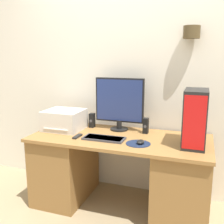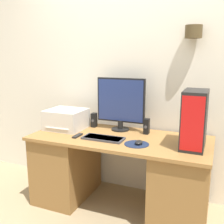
% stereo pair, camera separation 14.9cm
% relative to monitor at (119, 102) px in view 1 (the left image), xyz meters
% --- Properties ---
extents(wall_back, '(6.40, 0.20, 2.70)m').
position_rel_monitor_xyz_m(wall_back, '(0.08, 0.20, 0.33)').
color(wall_back, silver).
rests_on(wall_back, ground_plane).
extents(desk, '(1.70, 0.76, 0.73)m').
position_rel_monitor_xyz_m(desk, '(0.08, -0.23, -0.64)').
color(desk, olive).
rests_on(desk, ground_plane).
extents(monitor, '(0.51, 0.19, 0.54)m').
position_rel_monitor_xyz_m(monitor, '(0.00, 0.00, 0.00)').
color(monitor, black).
rests_on(monitor, desk).
extents(keyboard, '(0.39, 0.17, 0.02)m').
position_rel_monitor_xyz_m(keyboard, '(-0.04, -0.36, -0.28)').
color(keyboard, '#3D3D42').
rests_on(keyboard, desk).
extents(mousepad, '(0.22, 0.22, 0.00)m').
position_rel_monitor_xyz_m(mousepad, '(0.30, -0.38, -0.29)').
color(mousepad, '#19233D').
rests_on(mousepad, desk).
extents(mouse, '(0.07, 0.10, 0.03)m').
position_rel_monitor_xyz_m(mouse, '(0.32, -0.38, -0.27)').
color(mouse, black).
rests_on(mouse, mousepad).
extents(computer_tower, '(0.19, 0.34, 0.49)m').
position_rel_monitor_xyz_m(computer_tower, '(0.76, -0.27, -0.05)').
color(computer_tower, black).
rests_on(computer_tower, desk).
extents(printer, '(0.39, 0.36, 0.21)m').
position_rel_monitor_xyz_m(printer, '(-0.55, -0.17, -0.19)').
color(printer, beige).
rests_on(printer, desk).
extents(speaker_left, '(0.05, 0.07, 0.15)m').
position_rel_monitor_xyz_m(speaker_left, '(-0.31, 0.00, -0.22)').
color(speaker_left, black).
rests_on(speaker_left, desk).
extents(speaker_right, '(0.05, 0.07, 0.15)m').
position_rel_monitor_xyz_m(speaker_right, '(0.29, -0.03, -0.22)').
color(speaker_right, black).
rests_on(speaker_right, desk).
extents(remote_control, '(0.04, 0.14, 0.02)m').
position_rel_monitor_xyz_m(remote_control, '(-0.30, -0.38, -0.28)').
color(remote_control, black).
rests_on(remote_control, desk).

